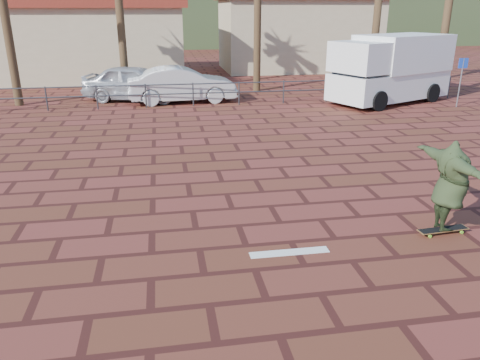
% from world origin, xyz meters
% --- Properties ---
extents(ground, '(120.00, 120.00, 0.00)m').
position_xyz_m(ground, '(0.00, 0.00, 0.00)').
color(ground, maroon).
rests_on(ground, ground).
extents(paint_stripe, '(1.40, 0.22, 0.01)m').
position_xyz_m(paint_stripe, '(0.70, -1.20, 0.00)').
color(paint_stripe, white).
rests_on(paint_stripe, ground).
extents(guardrail, '(24.06, 0.06, 1.00)m').
position_xyz_m(guardrail, '(0.00, 12.00, 0.68)').
color(guardrail, '#47494F').
rests_on(guardrail, ground).
extents(building_west, '(12.60, 7.60, 4.50)m').
position_xyz_m(building_west, '(-6.00, 22.00, 2.28)').
color(building_west, beige).
rests_on(building_west, ground).
extents(building_east, '(10.60, 6.60, 5.00)m').
position_xyz_m(building_east, '(8.00, 24.00, 2.54)').
color(building_east, beige).
rests_on(building_east, ground).
extents(hill_front, '(70.00, 18.00, 6.00)m').
position_xyz_m(hill_front, '(0.00, 50.00, 3.00)').
color(hill_front, '#384C28').
rests_on(hill_front, ground).
extents(longboard, '(1.01, 0.30, 0.10)m').
position_xyz_m(longboard, '(3.74, -0.97, 0.08)').
color(longboard, olive).
rests_on(longboard, ground).
extents(skateboarder, '(0.59, 2.12, 1.72)m').
position_xyz_m(skateboarder, '(3.74, -0.97, 0.96)').
color(skateboarder, '#2C3A1F').
rests_on(skateboarder, longboard).
extents(campervan, '(6.06, 4.41, 2.90)m').
position_xyz_m(campervan, '(8.73, 11.52, 1.52)').
color(campervan, white).
rests_on(campervan, ground).
extents(car_silver, '(5.06, 3.21, 1.60)m').
position_xyz_m(car_silver, '(-2.46, 13.72, 0.80)').
color(car_silver, '#B2B4B9').
rests_on(car_silver, ground).
extents(car_white, '(4.86, 1.99, 1.57)m').
position_xyz_m(car_white, '(-0.41, 13.00, 0.78)').
color(car_white, silver).
rests_on(car_white, ground).
extents(street_sign, '(0.41, 0.05, 2.04)m').
position_xyz_m(street_sign, '(11.16, 10.00, 1.42)').
color(street_sign, gray).
rests_on(street_sign, ground).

